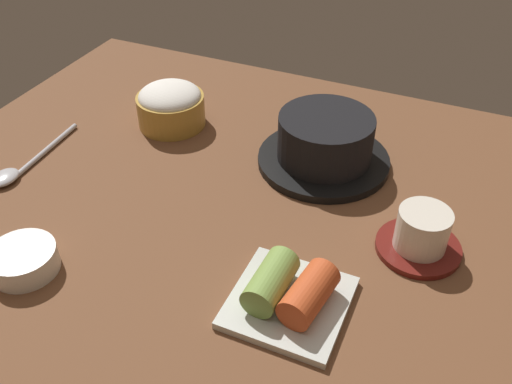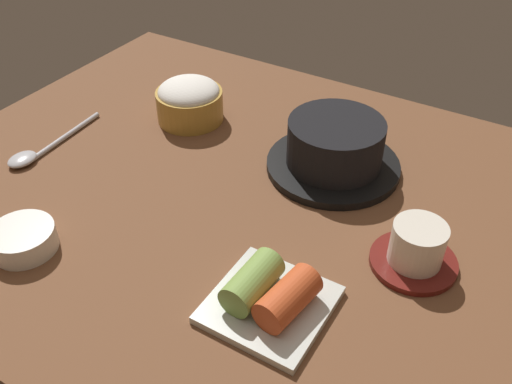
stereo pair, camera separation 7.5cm
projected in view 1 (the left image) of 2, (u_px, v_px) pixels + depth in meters
The scene contains 7 objects.
dining_table at pixel (249, 202), 79.57cm from camera, with size 100.00×76.00×2.00cm, color brown.
stone_pot at pixel (325, 143), 82.99cm from camera, with size 19.90×19.90×8.05cm.
rice_bowl at pixel (171, 105), 92.03cm from camera, with size 11.12×11.12×7.14cm.
tea_cup_with_saucer at pixel (421, 234), 69.03cm from camera, with size 10.67×10.67×6.08cm.
kimchi_plate at pixel (289, 294), 62.40cm from camera, with size 12.89×12.89×4.99cm.
side_bowl_near at pixel (23, 259), 67.04cm from camera, with size 8.15×8.15×3.04cm.
spoon at pixel (18, 169), 83.22cm from camera, with size 3.60×18.52×1.35cm.
Camera 1 is at (25.61, -55.73, 51.72)cm, focal length 39.33 mm.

